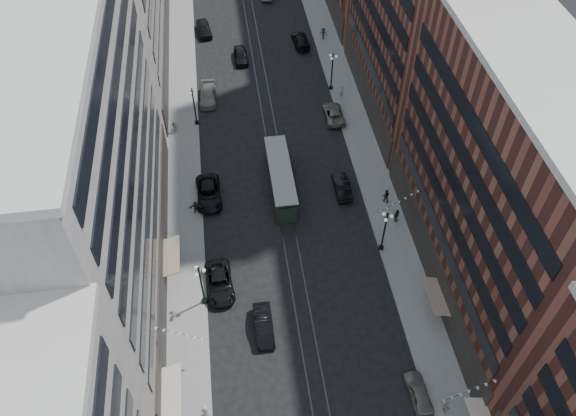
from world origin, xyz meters
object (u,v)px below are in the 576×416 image
car_10 (342,186)px  pedestrian_8 (341,91)px  car_12 (301,40)px  pedestrian_extra_0 (397,215)px  pedestrian_2 (169,245)px  pedestrian_9 (323,34)px  streetcar (281,179)px  car_5 (264,325)px  car_7 (209,193)px  car_11 (334,114)px  lamppost_se_far (384,230)px  pedestrian_7 (386,196)px  lamppost_sw_mid (194,105)px  pedestrian_6 (175,126)px  car_2 (220,283)px  pedestrian_4 (446,406)px  pedestrian_1 (205,411)px  car_9 (204,29)px  car_13 (241,56)px  lamppost_se_mid (332,70)px  car_8 (208,95)px  pedestrian_5 (196,207)px  car_4 (419,393)px  lamppost_sw_far (201,284)px

car_10 → pedestrian_8: size_ratio=2.54×
car_12 → pedestrian_extra_0: 36.50m
pedestrian_2 → pedestrian_9: pedestrian_9 is taller
streetcar → car_5: (-3.88, -17.98, -0.64)m
car_7 → car_11: 20.55m
lamppost_se_far → pedestrian_8: size_ratio=3.03×
pedestrian_7 → pedestrian_8: bearing=-67.2°
pedestrian_7 → car_7: bearing=10.1°
lamppost_sw_mid → pedestrian_6: 3.67m
car_2 → pedestrian_2: size_ratio=3.17×
pedestrian_4 → pedestrian_8: pedestrian_8 is taller
pedestrian_8 → car_5: bearing=37.4°
car_12 → car_11: bearing=92.0°
car_2 → pedestrian_8: (17.81, 28.51, 0.29)m
car_5 → pedestrian_1: size_ratio=2.93×
pedestrian_9 → pedestrian_extra_0: 37.04m
pedestrian_4 → car_9: (-17.69, 62.22, -0.17)m
car_10 → pedestrian_6: (-18.74, 13.00, 0.19)m
car_13 → pedestrian_6: 17.68m
pedestrian_6 → pedestrian_extra_0: (23.65, -18.34, 0.06)m
pedestrian_2 → pedestrian_6: size_ratio=1.08×
lamppost_se_far → car_9: size_ratio=1.11×
car_13 → pedestrian_7: 33.20m
pedestrian_9 → car_10: bearing=-73.6°
lamppost_se_mid → streetcar: lamppost_se_mid is taller
lamppost_sw_mid → pedestrian_2: size_ratio=3.17×
car_9 → car_8: bearing=-97.4°
lamppost_sw_mid → lamppost_se_far: bearing=-51.3°
lamppost_se_far → pedestrian_4: size_ratio=3.20×
car_8 → pedestrian_5: size_ratio=3.36×
lamppost_sw_mid → car_9: (1.74, 21.79, -2.25)m
lamppost_se_mid → pedestrian_7: lamppost_se_mid is taller
car_11 → car_2: bearing=56.6°
car_5 → pedestrian_1: 9.28m
lamppost_sw_mid → car_4: (17.60, -38.88, -2.39)m
pedestrian_6 → pedestrian_7: 27.83m
car_11 → lamppost_sw_far: bearing=55.8°
car_8 → pedestrian_extra_0: 31.11m
car_2 → car_9: bearing=85.7°
car_13 → pedestrian_7: size_ratio=2.66×
lamppost_sw_mid → pedestrian_5: size_ratio=3.48×
lamppost_se_mid → car_13: 14.73m
pedestrian_1 → car_13: (7.06, 51.84, -0.16)m
car_2 → pedestrian_2: (-4.87, 5.25, 0.25)m
lamppost_sw_far → car_2: size_ratio=1.00×
car_7 → car_10: size_ratio=1.25×
car_2 → car_12: 44.55m
car_7 → pedestrian_9: pedestrian_9 is taller
lamppost_se_mid → car_13: lamppost_se_mid is taller
lamppost_se_far → pedestrian_2: size_ratio=3.17×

